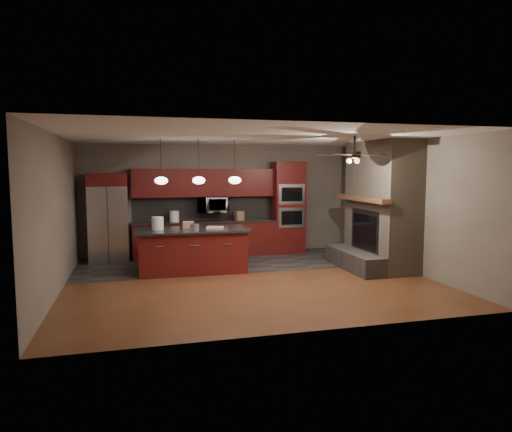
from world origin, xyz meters
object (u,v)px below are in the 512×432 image
object	(u,v)px
refrigerator	(109,218)
kitchen_island	(192,250)
oven_tower	(288,207)
cardboard_box	(188,225)
microwave	(213,205)
paint_tray	(215,227)
counter_box	(239,216)
paint_can	(195,227)
counter_bucket	(174,216)
white_bucket	(158,223)

from	to	relation	value
refrigerator	kitchen_island	xyz separation A→B (m)	(1.77, -1.58, -0.58)
oven_tower	cardboard_box	world-z (taller)	oven_tower
microwave	refrigerator	xyz separation A→B (m)	(-2.51, -0.13, -0.25)
paint_tray	cardboard_box	xyz separation A→B (m)	(-0.55, 0.15, 0.06)
counter_box	refrigerator	bearing A→B (deg)	163.99
paint_can	paint_tray	xyz separation A→B (m)	(0.46, 0.15, -0.04)
paint_tray	cardboard_box	size ratio (longest dim) A/B	1.56
paint_can	refrigerator	bearing A→B (deg)	136.41
kitchen_island	paint_can	world-z (taller)	paint_can
counter_bucket	counter_box	size ratio (longest dim) A/B	1.16
kitchen_island	white_bucket	xyz separation A→B (m)	(-0.71, 0.10, 0.59)
microwave	paint_can	bearing A→B (deg)	-110.62
white_bucket	counter_box	xyz separation A→B (m)	(2.11, 1.52, -0.04)
paint_tray	counter_bucket	xyz separation A→B (m)	(-0.73, 1.65, 0.09)
white_bucket	counter_box	bearing A→B (deg)	35.78
refrigerator	counter_bucket	world-z (taller)	refrigerator
cardboard_box	white_bucket	bearing A→B (deg)	-165.38
microwave	cardboard_box	distance (m)	1.77
microwave	counter_box	bearing A→B (deg)	-8.64
oven_tower	paint_tray	size ratio (longest dim) A/B	6.69
white_bucket	cardboard_box	bearing A→B (deg)	6.17
microwave	counter_bucket	world-z (taller)	microwave
oven_tower	refrigerator	distance (m)	4.48
kitchen_island	paint_can	xyz separation A→B (m)	(0.04, -0.14, 0.52)
refrigerator	paint_tray	distance (m)	2.76
microwave	kitchen_island	xyz separation A→B (m)	(-0.73, -1.71, -0.84)
white_bucket	counter_box	distance (m)	2.60
microwave	kitchen_island	world-z (taller)	microwave
microwave	counter_box	xyz separation A→B (m)	(0.66, -0.10, -0.29)
refrigerator	white_bucket	size ratio (longest dim) A/B	7.74
microwave	cardboard_box	size ratio (longest dim) A/B	3.20
oven_tower	paint_tray	xyz separation A→B (m)	(-2.21, -1.64, -0.25)
refrigerator	paint_tray	bearing A→B (deg)	-34.68
microwave	paint_can	world-z (taller)	microwave
microwave	white_bucket	distance (m)	2.18
kitchen_island	paint_tray	world-z (taller)	paint_tray
oven_tower	refrigerator	xyz separation A→B (m)	(-4.48, -0.07, -0.15)
cardboard_box	refrigerator	bearing A→B (deg)	148.86
oven_tower	paint_can	size ratio (longest dim) A/B	12.75
counter_bucket	microwave	bearing A→B (deg)	2.95
oven_tower	paint_can	xyz separation A→B (m)	(-2.67, -1.80, -0.21)
oven_tower	counter_bucket	xyz separation A→B (m)	(-2.95, 0.01, -0.16)
white_bucket	counter_bucket	world-z (taller)	white_bucket
oven_tower	cardboard_box	bearing A→B (deg)	-151.72
kitchen_island	paint_tray	bearing A→B (deg)	2.85
white_bucket	paint_can	xyz separation A→B (m)	(0.75, -0.24, -0.07)
oven_tower	cardboard_box	xyz separation A→B (m)	(-2.77, -1.49, -0.20)
cardboard_box	counter_box	world-z (taller)	counter_box
refrigerator	kitchen_island	distance (m)	2.45
cardboard_box	counter_bucket	xyz separation A→B (m)	(-0.18, 1.50, 0.04)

